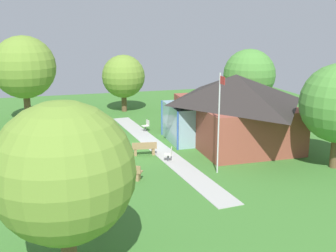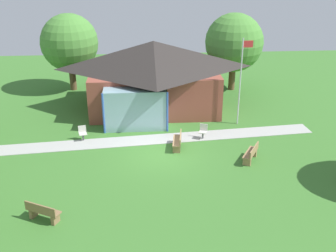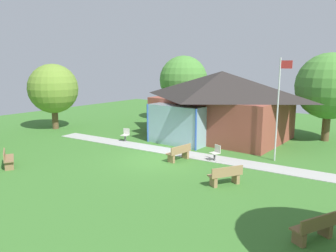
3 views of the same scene
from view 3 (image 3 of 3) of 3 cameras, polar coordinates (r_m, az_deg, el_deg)
ground_plane at (r=17.85m, az=-1.86°, el=-5.88°), size 44.00×44.00×0.00m
pavilion at (r=23.09m, az=8.88°, el=3.88°), size 9.36×7.68×4.58m
footpath at (r=19.23m, az=1.62°, el=-4.60°), size 18.41×3.07×0.03m
flagpole at (r=18.03m, az=18.51°, el=3.44°), size 0.64×0.08×5.40m
bench_rear_near_path at (r=17.65m, az=1.93°, el=-4.71°), size 0.63×1.54×0.84m
bench_lawn_far_right at (r=10.91m, az=23.92°, el=-15.80°), size 1.04×1.54×0.84m
bench_front_left at (r=18.38m, az=-25.88°, el=-5.18°), size 1.53×1.08×0.84m
bench_mid_right at (r=14.41m, az=9.88°, el=-8.48°), size 1.13×1.52×0.84m
patio_chair_west at (r=22.06m, az=-7.32°, el=-1.61°), size 0.54×0.54×0.86m
patio_chair_lawn_spare at (r=17.75m, az=8.19°, el=-4.68°), size 0.57×0.57×0.86m
tree_behind_pavilion_left at (r=29.74m, az=2.66°, el=7.93°), size 4.24×4.24×5.78m
tree_behind_pavilion_right at (r=24.07m, az=26.07°, el=6.17°), size 4.32×4.32×5.81m
tree_west_hedge at (r=27.29m, az=-19.17°, el=6.07°), size 3.81×3.81×5.08m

